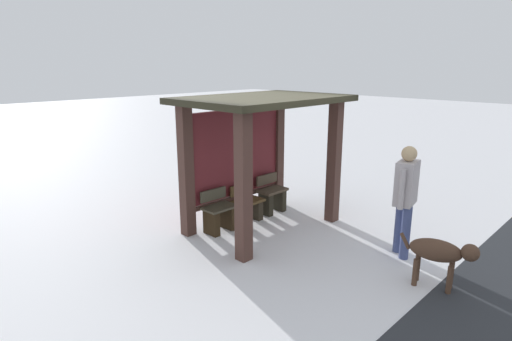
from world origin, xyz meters
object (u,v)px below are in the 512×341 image
(bus_shelter, at_px, (257,133))
(dog, at_px, (440,253))
(person_walking, at_px, (406,192))
(bench_left_inside, at_px, (219,215))
(bench_right_inside, at_px, (272,197))
(bench_center_inside, at_px, (247,207))

(bus_shelter, bearing_deg, dog, -88.92)
(person_walking, bearing_deg, bus_shelter, 104.90)
(bus_shelter, relative_size, bench_left_inside, 3.82)
(bus_shelter, bearing_deg, bench_right_inside, 20.00)
(person_walking, bearing_deg, bench_center_inside, 103.58)
(bench_center_inside, relative_size, bench_right_inside, 0.92)
(bus_shelter, distance_m, bench_left_inside, 1.61)
(bench_left_inside, relative_size, bench_center_inside, 1.07)
(bench_center_inside, xyz_separation_m, dog, (0.06, -3.57, 0.22))
(bench_left_inside, height_order, dog, bench_left_inside)
(bench_left_inside, distance_m, dog, 3.65)
(person_walking, height_order, dog, person_walking)
(bus_shelter, relative_size, bench_right_inside, 3.75)
(bench_left_inside, bearing_deg, bus_shelter, -20.09)
(bus_shelter, xyz_separation_m, bench_center_inside, (0.00, 0.25, -1.45))
(bench_left_inside, relative_size, person_walking, 0.43)
(bench_left_inside, relative_size, dog, 0.78)
(person_walking, bearing_deg, dog, -126.71)
(bench_left_inside, height_order, bench_right_inside, bench_right_inside)
(bench_center_inside, bearing_deg, dog, -89.00)
(dog, bearing_deg, bus_shelter, 91.08)
(bench_center_inside, height_order, bench_right_inside, bench_right_inside)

